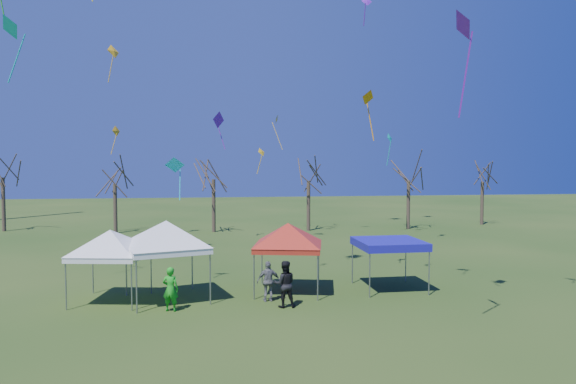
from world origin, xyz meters
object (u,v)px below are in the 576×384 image
tent_white_mid (166,226)px  person_green (171,289)px  tree_1 (114,166)px  person_grey (268,281)px  person_dark (285,284)px  tent_red (288,228)px  tree_5 (483,166)px  tree_0 (2,158)px  tent_blue (389,244)px  tree_3 (309,163)px  tree_4 (409,163)px  tent_white_west (110,235)px  tree_2 (213,160)px

tent_white_mid → person_green: (0.31, -1.77, -2.38)m
tree_1 → person_grey: tree_1 is taller
person_dark → person_green: bearing=1.2°
tree_1 → tent_red: tree_1 is taller
person_green → tent_white_mid: bearing=-65.4°
tree_5 → person_green: 38.22m
tree_0 → tent_blue: (26.93, -24.86, -4.30)m
tree_3 → tree_4: size_ratio=1.00×
tree_0 → tent_red: size_ratio=2.01×
tent_red → tent_blue: 4.96m
tree_4 → tree_5: 8.62m
tree_0 → tent_red: (22.04, -24.77, -3.44)m
tent_white_west → tree_2: bearing=78.9°
tree_5 → tent_red: (-22.53, -23.45, -2.68)m
tent_blue → person_dark: bearing=-156.2°
tree_2 → person_dark: 24.99m
tree_0 → person_green: bearing=-58.2°
tree_3 → tree_5: 17.81m
tree_5 → person_grey: tree_5 is taller
tree_4 → tent_white_mid: tree_4 is taller
tree_1 → tent_red: size_ratio=1.80×
tent_white_west → tent_red: size_ratio=0.98×
tree_1 → tree_5: bearing=2.4°
tent_white_west → tent_white_mid: tent_white_mid is taller
tree_5 → person_green: (-27.73, -25.85, -4.82)m
tree_1 → tent_white_mid: bearing=-74.1°
tree_4 → tent_red: 25.83m
person_grey → tree_3: bearing=-109.1°
tree_3 → tent_red: tree_3 is taller
tree_3 → tent_blue: (0.05, -21.52, -3.89)m
tree_4 → tree_2: bearing=178.8°
tree_1 → tree_4: tree_4 is taller
tent_red → tree_4: bearing=56.5°
tree_3 → tent_white_west: tree_3 is taller
tree_5 → tent_white_mid: size_ratio=1.68×
tree_0 → tree_4: (36.20, -3.38, -0.43)m
tent_blue → tree_4: bearing=66.6°
tree_1 → person_grey: bearing=-65.1°
tree_2 → person_dark: bearing=-82.8°
person_green → person_grey: size_ratio=1.03×
tree_5 → tree_2: bearing=-176.3°
tree_5 → tent_white_west: 38.86m
tent_red → person_green: 6.11m
tree_4 → tent_red: (-14.17, -21.39, -3.01)m
tree_4 → tree_5: bearing=13.9°
tree_1 → person_dark: (11.46, -24.50, -4.81)m
tree_0 → tent_blue: tree_0 is taller
tree_3 → tent_blue: size_ratio=2.58×
tent_white_west → tent_blue: tent_white_west is taller
tent_white_west → person_grey: (6.84, -0.92, -2.06)m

